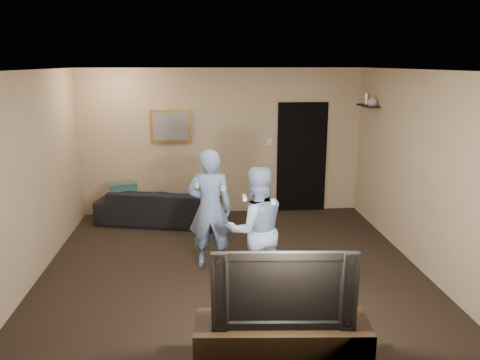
{
  "coord_description": "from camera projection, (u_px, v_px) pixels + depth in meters",
  "views": [
    {
      "loc": [
        -0.39,
        -5.78,
        2.69
      ],
      "look_at": [
        0.13,
        0.3,
        1.15
      ],
      "focal_mm": 35.0,
      "sensor_mm": 36.0,
      "label": 1
    }
  ],
  "objects": [
    {
      "name": "ground",
      "position": [
        232.0,
        269.0,
        6.27
      ],
      "size": [
        5.0,
        5.0,
        0.0
      ],
      "primitive_type": "plane",
      "color": "black",
      "rests_on": "ground"
    },
    {
      "name": "ceiling",
      "position": [
        231.0,
        70.0,
        5.64
      ],
      "size": [
        5.0,
        5.0,
        0.04
      ],
      "primitive_type": "cube",
      "color": "silver",
      "rests_on": "wall_back"
    },
    {
      "name": "wall_back",
      "position": [
        222.0,
        142.0,
        8.37
      ],
      "size": [
        5.0,
        0.04,
        2.6
      ],
      "primitive_type": "cube",
      "color": "tan",
      "rests_on": "ground"
    },
    {
      "name": "wall_front",
      "position": [
        254.0,
        251.0,
        3.54
      ],
      "size": [
        5.0,
        0.04,
        2.6
      ],
      "primitive_type": "cube",
      "color": "tan",
      "rests_on": "ground"
    },
    {
      "name": "wall_left",
      "position": [
        29.0,
        179.0,
        5.75
      ],
      "size": [
        0.04,
        5.0,
        2.6
      ],
      "primitive_type": "cube",
      "color": "tan",
      "rests_on": "ground"
    },
    {
      "name": "wall_right",
      "position": [
        421.0,
        171.0,
        6.16
      ],
      "size": [
        0.04,
        5.0,
        2.6
      ],
      "primitive_type": "cube",
      "color": "tan",
      "rests_on": "ground"
    },
    {
      "name": "sofa",
      "position": [
        159.0,
        206.0,
        8.03
      ],
      "size": [
        2.17,
        1.25,
        0.6
      ],
      "primitive_type": "imported",
      "rotation": [
        0.0,
        0.0,
        2.91
      ],
      "color": "black",
      "rests_on": "ground"
    },
    {
      "name": "throw_pillow",
      "position": [
        124.0,
        196.0,
        7.93
      ],
      "size": [
        0.47,
        0.25,
        0.45
      ],
      "primitive_type": "cube",
      "rotation": [
        0.0,
        0.0,
        0.26
      ],
      "color": "#184840",
      "rests_on": "sofa"
    },
    {
      "name": "painting_frame",
      "position": [
        171.0,
        126.0,
        8.2
      ],
      "size": [
        0.72,
        0.05,
        0.57
      ],
      "primitive_type": "cube",
      "color": "olive",
      "rests_on": "wall_back"
    },
    {
      "name": "painting_canvas",
      "position": [
        171.0,
        126.0,
        8.17
      ],
      "size": [
        0.62,
        0.01,
        0.47
      ],
      "primitive_type": "cube",
      "color": "slate",
      "rests_on": "painting_frame"
    },
    {
      "name": "doorway",
      "position": [
        302.0,
        158.0,
        8.54
      ],
      "size": [
        0.9,
        0.06,
        2.0
      ],
      "primitive_type": "cube",
      "color": "black",
      "rests_on": "ground"
    },
    {
      "name": "light_switch",
      "position": [
        269.0,
        142.0,
        8.42
      ],
      "size": [
        0.08,
        0.02,
        0.12
      ],
      "primitive_type": "cube",
      "color": "silver",
      "rests_on": "wall_back"
    },
    {
      "name": "wall_shelf",
      "position": [
        368.0,
        106.0,
        7.72
      ],
      "size": [
        0.2,
        0.6,
        0.03
      ],
      "primitive_type": "cube",
      "color": "black",
      "rests_on": "wall_right"
    },
    {
      "name": "shelf_vase",
      "position": [
        372.0,
        101.0,
        7.54
      ],
      "size": [
        0.16,
        0.16,
        0.16
      ],
      "primitive_type": "imported",
      "rotation": [
        0.0,
        0.0,
        0.06
      ],
      "color": "silver",
      "rests_on": "wall_shelf"
    },
    {
      "name": "shelf_figurine",
      "position": [
        367.0,
        99.0,
        7.79
      ],
      "size": [
        0.06,
        0.06,
        0.18
      ],
      "primitive_type": "cylinder",
      "color": "silver",
      "rests_on": "wall_shelf"
    },
    {
      "name": "tv_console",
      "position": [
        281.0,
        349.0,
        4.1
      ],
      "size": [
        1.54,
        0.6,
        0.54
      ],
      "primitive_type": "cube",
      "rotation": [
        0.0,
        0.0,
        -0.08
      ],
      "color": "black",
      "rests_on": "ground"
    },
    {
      "name": "television",
      "position": [
        283.0,
        285.0,
        3.95
      ],
      "size": [
        1.21,
        0.25,
        0.69
      ],
      "primitive_type": "imported",
      "rotation": [
        0.0,
        0.0,
        -0.08
      ],
      "color": "black",
      "rests_on": "tv_console"
    },
    {
      "name": "wii_player_left",
      "position": [
        210.0,
        209.0,
        6.18
      ],
      "size": [
        0.63,
        0.51,
        1.61
      ],
      "color": "#7798CE",
      "rests_on": "ground"
    },
    {
      "name": "wii_player_right",
      "position": [
        256.0,
        229.0,
        5.55
      ],
      "size": [
        0.83,
        0.7,
        1.53
      ],
      "color": "#9CBAE3",
      "rests_on": "ground"
    }
  ]
}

